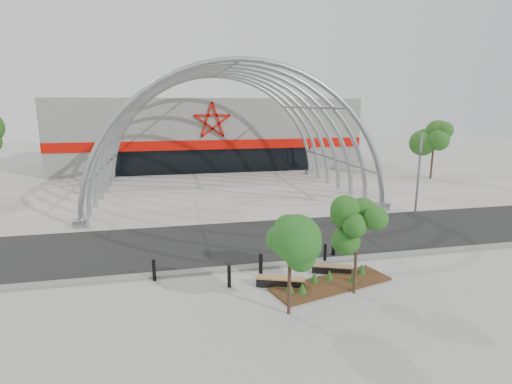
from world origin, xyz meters
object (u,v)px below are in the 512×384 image
at_px(street_tree_1, 357,231).
at_px(bollard_2, 261,265).
at_px(bench_1, 331,269).
at_px(street_tree_0, 290,239).
at_px(bench_0, 280,282).
at_px(signal_pole, 419,173).

bearing_deg(street_tree_1, bollard_2, 145.97).
height_order(bench_1, bollard_2, bollard_2).
relative_size(street_tree_0, bench_1, 2.21).
xyz_separation_m(street_tree_1, bench_0, (-2.72, 1.10, -2.36)).
distance_m(street_tree_0, bench_0, 3.36).
bearing_deg(street_tree_1, street_tree_0, -161.31).
xyz_separation_m(signal_pole, street_tree_1, (-9.14, -9.73, -0.29)).
relative_size(bench_0, bollard_2, 1.91).
bearing_deg(bollard_2, street_tree_1, -34.03).
distance_m(street_tree_0, bollard_2, 3.96).
relative_size(signal_pole, bollard_2, 5.15).
xyz_separation_m(signal_pole, bench_1, (-9.29, -7.79, -2.68)).
height_order(bench_0, bench_1, bench_0).
bearing_deg(signal_pole, bench_0, -143.95).
xyz_separation_m(bench_0, bench_1, (2.57, 0.84, -0.03)).
relative_size(bench_0, bench_1, 1.15).
height_order(street_tree_0, street_tree_1, street_tree_0).
height_order(street_tree_0, bench_0, street_tree_0).
xyz_separation_m(signal_pole, street_tree_0, (-12.14, -10.74, -0.05)).
bearing_deg(bench_1, street_tree_0, -134.01).
bearing_deg(bench_0, bench_1, 18.08).
height_order(signal_pole, street_tree_0, signal_pole).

